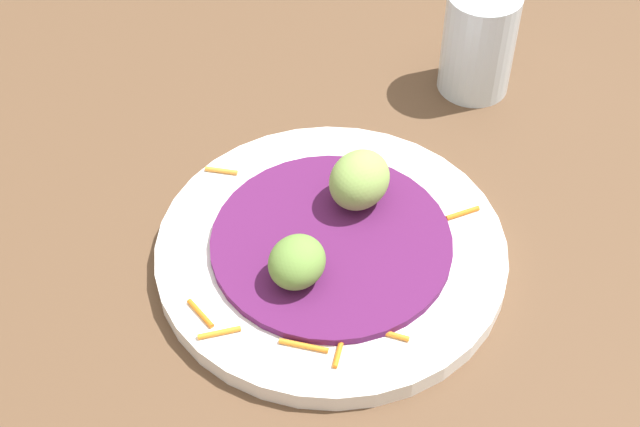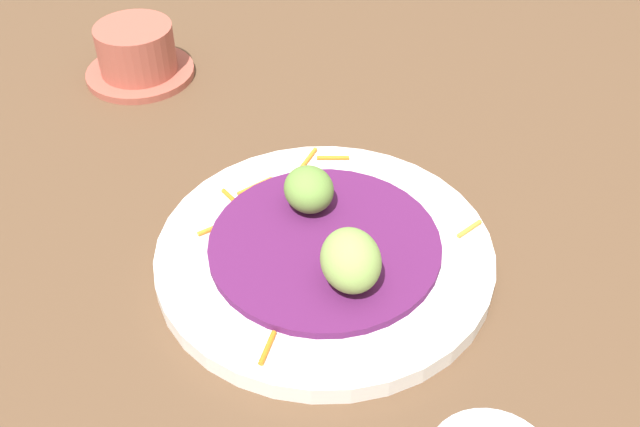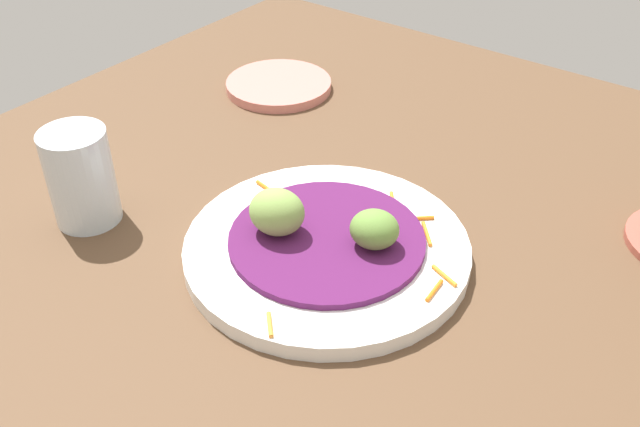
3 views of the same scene
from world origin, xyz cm
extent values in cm
cube|color=brown|center=(0.00, 0.00, 1.00)|extent=(110.00, 110.00, 2.00)
cylinder|color=white|center=(-3.56, -0.30, 2.83)|extent=(27.90, 27.90, 1.67)
cylinder|color=#51194C|center=(-3.56, -0.30, 4.01)|extent=(19.11, 19.11, 0.69)
cylinder|color=orange|center=(-2.34, 9.87, 3.87)|extent=(1.48, 1.81, 0.40)
cylinder|color=orange|center=(8.06, 2.29, 3.87)|extent=(3.13, 1.49, 0.40)
cylinder|color=orange|center=(-0.65, -12.02, 3.87)|extent=(2.24, 2.26, 0.40)
cylinder|color=orange|center=(1.66, 8.41, 3.87)|extent=(2.72, 2.51, 0.40)
cylinder|color=orange|center=(-14.25, 3.41, 3.87)|extent=(2.98, 1.02, 0.40)
cylinder|color=orange|center=(8.32, -0.13, 3.87)|extent=(0.62, 3.06, 0.40)
cylinder|color=orange|center=(3.66, 6.75, 3.87)|extent=(2.71, 2.99, 0.40)
ellipsoid|color=#84A851|center=(-7.87, -2.23, 6.70)|extent=(6.61, 6.08, 4.70)
ellipsoid|color=olive|center=(0.75, 1.63, 6.22)|extent=(5.98, 5.73, 3.73)
cylinder|color=#A85142|center=(24.47, 22.75, 2.40)|extent=(12.08, 12.08, 0.80)
cylinder|color=#A85142|center=(24.47, 22.75, 5.45)|extent=(8.54, 8.54, 5.30)
camera|label=1|loc=(24.84, 39.21, 60.13)|focal=52.83mm
camera|label=2|loc=(-46.77, -2.66, 46.21)|focal=41.42mm
camera|label=3|loc=(28.35, -43.63, 46.85)|focal=40.03mm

